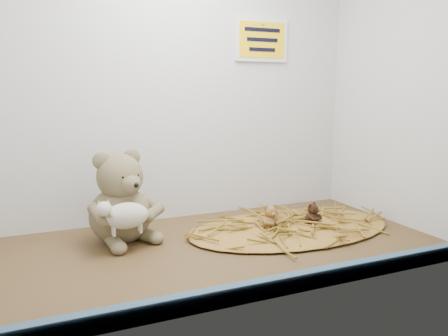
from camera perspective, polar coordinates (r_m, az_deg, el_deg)
name	(u,v)px	position (r cm, az deg, el deg)	size (l,w,h in cm)	color
alcove_shell	(194,67)	(113.08, -3.96, 13.05)	(120.40, 60.20, 90.40)	#453118
front_rail	(262,289)	(86.58, 5.04, -15.41)	(119.28, 2.20, 3.60)	#3C5A74
straw_bed	(291,227)	(127.15, 8.78, -7.68)	(61.56, 35.75, 1.19)	brown
main_teddy	(120,196)	(116.65, -13.48, -3.61)	(19.41, 20.49, 24.08)	olive
toy_lamb	(126,216)	(109.15, -12.63, -6.10)	(14.00, 8.54, 9.05)	beige
mini_teddy_tan	(270,216)	(123.12, 6.07, -6.24)	(5.56, 5.87, 6.89)	#8E5E2E
mini_teddy_brown	(312,213)	(129.22, 11.46, -5.74)	(5.07, 5.36, 6.29)	black
wall_sign	(261,40)	(144.65, 4.91, 16.32)	(16.00, 1.20, 11.00)	#EEB80C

